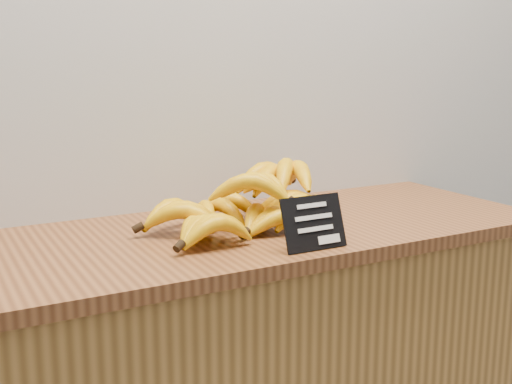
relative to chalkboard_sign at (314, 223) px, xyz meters
name	(u,v)px	position (x,y,z in m)	size (l,w,h in m)	color
counter_top	(245,234)	(-0.04, 0.21, -0.07)	(1.40, 0.54, 0.03)	brown
chalkboard_sign	(314,223)	(0.00, 0.00, 0.00)	(0.14, 0.01, 0.11)	black
banana_pile	(256,205)	(-0.02, 0.20, 0.00)	(0.51, 0.34, 0.13)	#EAB309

